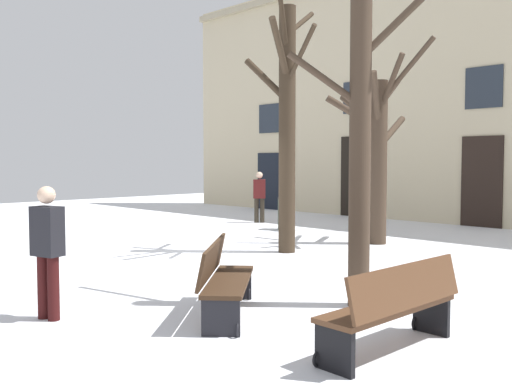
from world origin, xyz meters
name	(u,v)px	position (x,y,z in m)	size (l,w,h in m)	color
ground_plane	(190,258)	(0.00, 0.00, 0.00)	(34.75, 34.75, 0.00)	white
building_facade	(427,86)	(0.00, 9.50, 4.29)	(21.72, 0.60, 8.49)	beige
tree_near_facade	(287,120)	(0.89, 1.88, 2.78)	(2.05, 2.26, 5.32)	#382B1E
tree_center	(379,148)	(1.56, 4.33, 2.22)	(2.61, 2.43, 4.61)	#423326
tree_foreground	(359,118)	(4.46, -0.66, 2.49)	(2.07, 1.80, 5.22)	#423326
streetlamp	(369,139)	(0.12, 6.08, 2.53)	(0.30, 0.30, 4.16)	black
litter_bin	(286,213)	(-1.73, 4.78, 0.45)	(0.49, 0.49, 0.90)	#2D3D2D
bench_near_center_tree	(224,278)	(3.56, -2.25, 0.47)	(1.56, 1.68, 0.93)	#3D2819
bench_by_litter_bin	(394,307)	(5.77, -1.95, 0.47)	(0.59, 1.86, 0.92)	#51331E
person_near_bench	(47,246)	(2.19, -3.88, 0.89)	(0.42, 0.31, 1.62)	#350F0F
person_strolling	(259,195)	(-3.51, 5.51, 0.88)	(0.42, 0.42, 1.60)	#2D271E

